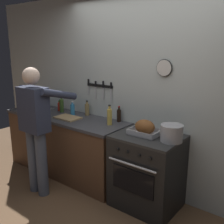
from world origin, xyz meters
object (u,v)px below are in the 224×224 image
object	(u,v)px
stove	(147,171)
bottle_hot_sauce	(59,107)
stock_pot	(172,133)
cutting_board	(68,118)
bottle_vinegar	(87,109)
bottle_cooking_oil	(110,116)
bottle_dish_soap	(73,109)
roasting_pan	(145,128)
bottle_soy_sauce	(119,115)
person_cook	(36,124)
bottle_olive_oil	(62,105)

from	to	relation	value
stove	bottle_hot_sauce	size ratio (longest dim) A/B	5.45
stock_pot	cutting_board	distance (m)	1.57
bottle_vinegar	bottle_cooking_oil	distance (m)	0.58
bottle_hot_sauce	bottle_cooking_oil	world-z (taller)	bottle_cooking_oil
bottle_dish_soap	bottle_hot_sauce	distance (m)	0.36
roasting_pan	bottle_soy_sauce	distance (m)	0.61
stock_pot	bottle_vinegar	bearing A→B (deg)	170.90
roasting_pan	bottle_cooking_oil	bearing A→B (deg)	174.07
stove	stock_pot	size ratio (longest dim) A/B	3.72
stove	bottle_dish_soap	world-z (taller)	bottle_dish_soap
person_cook	cutting_board	xyz separation A→B (m)	(-0.00, 0.54, -0.04)
bottle_vinegar	roasting_pan	bearing A→B (deg)	-11.50
bottle_olive_oil	bottle_hot_sauce	world-z (taller)	bottle_olive_oil
stove	cutting_board	xyz separation A→B (m)	(-1.28, -0.07, 0.46)
person_cook	bottle_vinegar	distance (m)	0.84
person_cook	bottle_dish_soap	size ratio (longest dim) A/B	7.96
bottle_hot_sauce	bottle_soy_sauce	bearing A→B (deg)	4.97
stove	person_cook	world-z (taller)	person_cook
stove	bottle_soy_sauce	world-z (taller)	bottle_soy_sauce
roasting_pan	stock_pot	world-z (taller)	stock_pot
stock_pot	bottle_vinegar	xyz separation A→B (m)	(-1.47, 0.24, -0.00)
bottle_cooking_oil	bottle_hot_sauce	bearing A→B (deg)	174.95
roasting_pan	stock_pot	size ratio (longest dim) A/B	1.45
stove	cutting_board	distance (m)	1.36
bottle_dish_soap	bottle_olive_oil	bearing A→B (deg)	175.87
person_cook	stock_pot	xyz separation A→B (m)	(1.56, 0.60, 0.04)
stove	bottle_olive_oil	distance (m)	1.72
bottle_dish_soap	bottle_cooking_oil	size ratio (longest dim) A/B	0.78
person_cook	cutting_board	distance (m)	0.54
stove	bottle_dish_soap	bearing A→B (deg)	175.54
cutting_board	bottle_cooking_oil	size ratio (longest dim) A/B	1.35
stove	bottle_olive_oil	world-z (taller)	bottle_olive_oil
person_cook	stock_pot	size ratio (longest dim) A/B	6.85
person_cook	bottle_soy_sauce	xyz separation A→B (m)	(0.67, 0.86, 0.04)
bottle_soy_sauce	bottle_olive_oil	xyz separation A→B (m)	(-1.01, -0.13, 0.02)
cutting_board	bottle_olive_oil	world-z (taller)	bottle_olive_oil
roasting_pan	cutting_board	xyz separation A→B (m)	(-1.23, -0.07, -0.07)
stock_pot	roasting_pan	bearing A→B (deg)	179.06
stock_pot	cutting_board	size ratio (longest dim) A/B	0.67
bottle_hot_sauce	bottle_olive_oil	bearing A→B (deg)	-18.80
bottle_vinegar	bottle_cooking_oil	bearing A→B (deg)	-16.95
bottle_soy_sauce	bottle_olive_oil	bearing A→B (deg)	-172.84
person_cook	bottle_hot_sauce	world-z (taller)	person_cook
roasting_pan	bottle_dish_soap	world-z (taller)	bottle_dish_soap
bottle_vinegar	bottle_dish_soap	distance (m)	0.22
bottle_soy_sauce	bottle_cooking_oil	bearing A→B (deg)	-93.24
stock_pot	person_cook	bearing A→B (deg)	-158.92
stove	person_cook	bearing A→B (deg)	-154.51
cutting_board	bottle_cooking_oil	xyz separation A→B (m)	(0.66, 0.13, 0.10)
stock_pot	bottle_olive_oil	size ratio (longest dim) A/B	0.94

